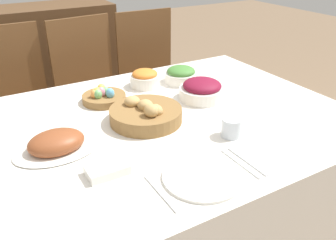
{
  "coord_description": "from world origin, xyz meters",
  "views": [
    {
      "loc": [
        -0.67,
        -1.19,
        1.43
      ],
      "look_at": [
        -0.03,
        -0.09,
        0.78
      ],
      "focal_mm": 38.0,
      "sensor_mm": 36.0,
      "label": 1
    }
  ],
  "objects": [
    {
      "name": "ham_platter",
      "position": [
        -0.46,
        -0.03,
        0.77
      ],
      "size": [
        0.31,
        0.22,
        0.08
      ],
      "color": "white",
      "rests_on": "dining_table"
    },
    {
      "name": "bread_basket",
      "position": [
        -0.08,
        0.01,
        0.78
      ],
      "size": [
        0.3,
        0.3,
        0.11
      ],
      "color": "olive",
      "rests_on": "dining_table"
    },
    {
      "name": "spoon",
      "position": [
        0.08,
        -0.43,
        0.74
      ],
      "size": [
        0.01,
        0.2,
        0.0
      ],
      "rotation": [
        0.0,
        0.0,
        0.0
      ],
      "color": "silver",
      "rests_on": "dining_table"
    },
    {
      "name": "chair_far_left",
      "position": [
        -0.48,
        0.96,
        0.52
      ],
      "size": [
        0.43,
        0.43,
        0.99
      ],
      "rotation": [
        0.0,
        0.0,
        0.03
      ],
      "color": "brown",
      "rests_on": "ground"
    },
    {
      "name": "dinner_plate",
      "position": [
        -0.1,
        -0.43,
        0.74
      ],
      "size": [
        0.26,
        0.26,
        0.01
      ],
      "color": "white",
      "rests_on": "dining_table"
    },
    {
      "name": "beet_salad_bowl",
      "position": [
        0.26,
        0.09,
        0.79
      ],
      "size": [
        0.22,
        0.22,
        0.1
      ],
      "color": "white",
      "rests_on": "dining_table"
    },
    {
      "name": "dining_table",
      "position": [
        0.0,
        0.0,
        0.37
      ],
      "size": [
        1.61,
        1.2,
        0.74
      ],
      "color": "white",
      "rests_on": "ground"
    },
    {
      "name": "knife",
      "position": [
        0.05,
        -0.43,
        0.74
      ],
      "size": [
        0.01,
        0.2,
        0.0
      ],
      "rotation": [
        0.0,
        0.0,
        -0.0
      ],
      "color": "silver",
      "rests_on": "dining_table"
    },
    {
      "name": "chair_far_right",
      "position": [
        0.45,
        0.96,
        0.52
      ],
      "size": [
        0.43,
        0.43,
        0.99
      ],
      "rotation": [
        0.0,
        0.0,
        -0.03
      ],
      "color": "brown",
      "rests_on": "ground"
    },
    {
      "name": "egg_basket",
      "position": [
        -0.16,
        0.29,
        0.77
      ],
      "size": [
        0.2,
        0.2,
        0.08
      ],
      "color": "olive",
      "rests_on": "dining_table"
    },
    {
      "name": "butter_dish",
      "position": [
        -0.36,
        -0.26,
        0.76
      ],
      "size": [
        0.14,
        0.08,
        0.03
      ],
      "color": "white",
      "rests_on": "dining_table"
    },
    {
      "name": "sideboard",
      "position": [
        -0.21,
        1.69,
        0.49
      ],
      "size": [
        1.23,
        0.44,
        0.97
      ],
      "color": "brown",
      "rests_on": "ground"
    },
    {
      "name": "chair_far_center",
      "position": [
        -0.0,
        0.96,
        0.52
      ],
      "size": [
        0.46,
        0.46,
        0.99
      ],
      "rotation": [
        0.0,
        0.0,
        0.11
      ],
      "color": "brown",
      "rests_on": "ground"
    },
    {
      "name": "drinking_cup",
      "position": [
        0.15,
        -0.26,
        0.78
      ],
      "size": [
        0.08,
        0.08,
        0.08
      ],
      "color": "silver",
      "rests_on": "dining_table"
    },
    {
      "name": "carrot_bowl",
      "position": [
        0.1,
        0.37,
        0.78
      ],
      "size": [
        0.15,
        0.15,
        0.09
      ],
      "color": "white",
      "rests_on": "dining_table"
    },
    {
      "name": "fork",
      "position": [
        -0.26,
        -0.43,
        0.74
      ],
      "size": [
        0.01,
        0.2,
        0.0
      ],
      "rotation": [
        0.0,
        0.0,
        -0.0
      ],
      "color": "silver",
      "rests_on": "dining_table"
    },
    {
      "name": "green_salad_bowl",
      "position": [
        0.29,
        0.33,
        0.78
      ],
      "size": [
        0.18,
        0.18,
        0.09
      ],
      "color": "white",
      "rests_on": "dining_table"
    }
  ]
}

